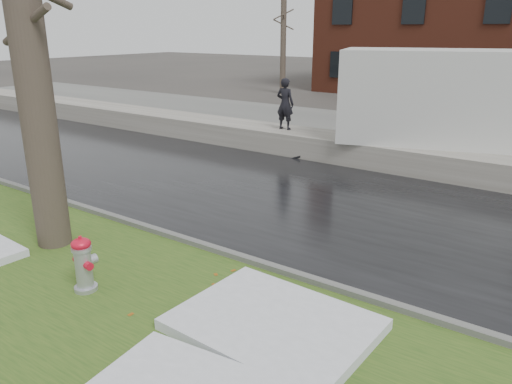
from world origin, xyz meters
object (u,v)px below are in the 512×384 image
Objects in this scene: fire_hydrant at (83,262)px; tree at (26,31)px; worker at (285,104)px; box_truck at (473,107)px.

tree is at bearing 166.42° from fire_hydrant.
fire_hydrant is at bearing 102.25° from worker.
tree reaches higher than box_truck.
fire_hydrant is 0.09× the size of box_truck.
worker is (-2.57, 9.95, 1.07)m from fire_hydrant.
fire_hydrant is 0.54× the size of worker.
box_truck is (5.06, 10.47, -2.14)m from tree.
tree reaches higher than worker.
worker is at bearing 93.36° from tree.
fire_hydrant is 0.12× the size of tree.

